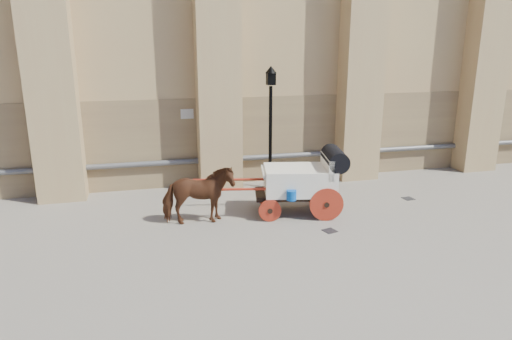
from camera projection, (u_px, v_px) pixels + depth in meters
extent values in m
plane|color=slate|center=(278.00, 223.00, 12.47)|extent=(90.00, 90.00, 0.00)
cube|color=#927C51|center=(299.00, 137.00, 16.41)|extent=(44.00, 0.35, 3.00)
cylinder|color=#59595B|center=(301.00, 155.00, 16.32)|extent=(42.00, 0.18, 0.18)
cube|color=beige|center=(187.00, 114.00, 15.05)|extent=(0.42, 0.04, 0.32)
imported|color=#5C2E18|center=(198.00, 195.00, 12.22)|extent=(1.93, 0.92, 1.61)
cube|color=black|center=(295.00, 194.00, 13.09)|extent=(2.45, 1.48, 0.12)
cube|color=white|center=(299.00, 180.00, 12.98)|extent=(2.20, 1.67, 0.73)
cube|color=white|center=(327.00, 166.00, 12.90)|extent=(0.41, 1.31, 0.57)
cube|color=white|center=(269.00, 172.00, 12.88)|extent=(0.58, 1.19, 0.10)
cylinder|color=black|center=(335.00, 158.00, 12.85)|extent=(0.83, 1.39, 0.58)
cylinder|color=#AC2B18|center=(327.00, 205.00, 12.52)|extent=(0.93, 0.25, 0.94)
cylinder|color=#AC2B18|center=(318.00, 190.00, 13.77)|extent=(0.93, 0.25, 0.94)
cylinder|color=#AC2B18|center=(270.00, 211.00, 12.50)|extent=(0.62, 0.19, 0.62)
cylinder|color=#AC2B18|center=(267.00, 196.00, 13.75)|extent=(0.62, 0.19, 0.62)
cylinder|color=#AC2B18|center=(236.00, 189.00, 12.48)|extent=(2.46, 0.57, 0.07)
cylinder|color=#AC2B18|center=(236.00, 180.00, 13.39)|extent=(2.46, 0.57, 0.07)
cylinder|color=#064DAF|center=(291.00, 195.00, 12.32)|extent=(0.27, 0.27, 0.27)
cylinder|color=black|center=(270.00, 138.00, 15.10)|extent=(0.11, 0.11, 3.42)
cone|color=black|center=(270.00, 183.00, 15.51)|extent=(0.34, 0.34, 0.34)
cube|color=black|center=(271.00, 79.00, 14.58)|extent=(0.27, 0.27, 0.40)
cone|color=black|center=(271.00, 69.00, 14.50)|extent=(0.38, 0.38, 0.23)
cube|color=black|center=(330.00, 231.00, 11.93)|extent=(0.40, 0.40, 0.01)
cube|color=black|center=(408.00, 199.00, 14.42)|extent=(0.34, 0.34, 0.01)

